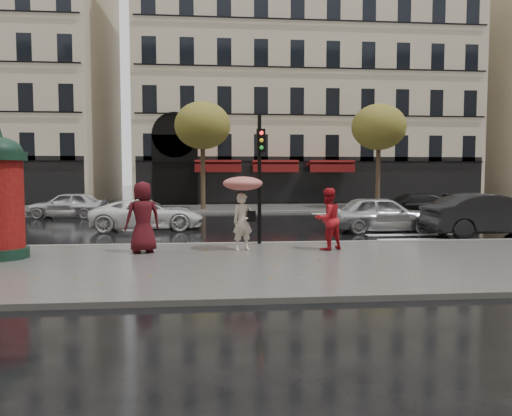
{
  "coord_description": "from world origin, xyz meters",
  "views": [
    {
      "loc": [
        -1.71,
        -12.65,
        2.34
      ],
      "look_at": [
        -0.34,
        1.5,
        1.33
      ],
      "focal_mm": 35.0,
      "sensor_mm": 36.0,
      "label": 1
    }
  ],
  "objects": [
    {
      "name": "ground",
      "position": [
        0.0,
        0.0,
        0.0
      ],
      "size": [
        160.0,
        160.0,
        0.0
      ],
      "primitive_type": "plane",
      "color": "black",
      "rests_on": "ground"
    },
    {
      "name": "near_sidewalk",
      "position": [
        0.0,
        -0.5,
        0.06
      ],
      "size": [
        90.0,
        7.0,
        0.12
      ],
      "primitive_type": "cube",
      "color": "#474744",
      "rests_on": "ground"
    },
    {
      "name": "far_sidewalk",
      "position": [
        0.0,
        19.0,
        0.06
      ],
      "size": [
        90.0,
        6.0,
        0.12
      ],
      "primitive_type": "cube",
      "color": "#474744",
      "rests_on": "ground"
    },
    {
      "name": "near_kerb",
      "position": [
        0.0,
        3.0,
        0.07
      ],
      "size": [
        90.0,
        0.25,
        0.14
      ],
      "primitive_type": "cube",
      "color": "slate",
      "rests_on": "ground"
    },
    {
      "name": "far_kerb",
      "position": [
        0.0,
        16.0,
        0.07
      ],
      "size": [
        90.0,
        0.25,
        0.14
      ],
      "primitive_type": "cube",
      "color": "slate",
      "rests_on": "ground"
    },
    {
      "name": "zebra_crossing",
      "position": [
        6.0,
        9.6,
        0.01
      ],
      "size": [
        3.6,
        11.75,
        0.01
      ],
      "primitive_type": "cube",
      "color": "silver",
      "rests_on": "ground"
    },
    {
      "name": "bldg_far_corner",
      "position": [
        6.0,
        30.0,
        11.31
      ],
      "size": [
        26.0,
        14.0,
        22.9
      ],
      "color": "#B7A88C",
      "rests_on": "ground"
    },
    {
      "name": "tree_far_left",
      "position": [
        -2.0,
        18.0,
        5.17
      ],
      "size": [
        3.4,
        3.4,
        6.64
      ],
      "color": "#38281C",
      "rests_on": "ground"
    },
    {
      "name": "tree_far_right",
      "position": [
        9.0,
        18.0,
        5.17
      ],
      "size": [
        3.4,
        3.4,
        6.64
      ],
      "color": "#38281C",
      "rests_on": "ground"
    },
    {
      "name": "woman_umbrella",
      "position": [
        -0.72,
        1.5,
        1.56
      ],
      "size": [
        1.14,
        1.14,
        2.19
      ],
      "color": "beige",
      "rests_on": "near_sidewalk"
    },
    {
      "name": "woman_red",
      "position": [
        1.71,
        1.35,
        1.01
      ],
      "size": [
        1.08,
        1.0,
        1.78
      ],
      "primitive_type": "imported",
      "rotation": [
        0.0,
        0.0,
        3.63
      ],
      "color": "red",
      "rests_on": "near_sidewalk"
    },
    {
      "name": "man_burgundy",
      "position": [
        -3.51,
        1.32,
        1.11
      ],
      "size": [
        1.14,
        0.96,
        1.98
      ],
      "primitive_type": "imported",
      "rotation": [
        0.0,
        0.0,
        3.54
      ],
      "color": "#420D13",
      "rests_on": "near_sidewalk"
    },
    {
      "name": "morris_column",
      "position": [
        -7.02,
        0.76,
        1.81
      ],
      "size": [
        1.31,
        1.31,
        3.53
      ],
      "color": "black",
      "rests_on": "near_sidewalk"
    },
    {
      "name": "traffic_light",
      "position": [
        -0.1,
        2.72,
        2.55
      ],
      "size": [
        0.27,
        0.38,
        4.0
      ],
      "color": "black",
      "rests_on": "near_sidewalk"
    },
    {
      "name": "car_silver",
      "position": [
        5.09,
        6.31,
        0.72
      ],
      "size": [
        4.26,
        1.81,
        1.44
      ],
      "primitive_type": "imported",
      "rotation": [
        0.0,
        0.0,
        1.54
      ],
      "color": "#B4B4B9",
      "rests_on": "ground"
    },
    {
      "name": "car_darkgrey",
      "position": [
        8.53,
        4.53,
        0.79
      ],
      "size": [
        4.82,
        1.78,
        1.58
      ],
      "primitive_type": "imported",
      "rotation": [
        0.0,
        0.0,
        1.59
      ],
      "color": "black",
      "rests_on": "ground"
    },
    {
      "name": "car_white",
      "position": [
        -4.18,
        8.01,
        0.63
      ],
      "size": [
        4.68,
        2.39,
        1.26
      ],
      "primitive_type": "imported",
      "rotation": [
        0.0,
        0.0,
        1.64
      ],
      "color": "white",
      "rests_on": "ground"
    },
    {
      "name": "car_black",
      "position": [
        8.36,
        11.38,
        0.66
      ],
      "size": [
        4.67,
        2.21,
        1.31
      ],
      "primitive_type": "imported",
      "rotation": [
        0.0,
        0.0,
        -1.65
      ],
      "color": "black",
      "rests_on": "ground"
    },
    {
      "name": "car_far_silver",
      "position": [
        -8.9,
        13.78,
        0.68
      ],
      "size": [
        4.13,
        1.97,
        1.36
      ],
      "primitive_type": "imported",
      "rotation": [
        0.0,
        0.0,
        -1.66
      ],
      "color": "silver",
      "rests_on": "ground"
    }
  ]
}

